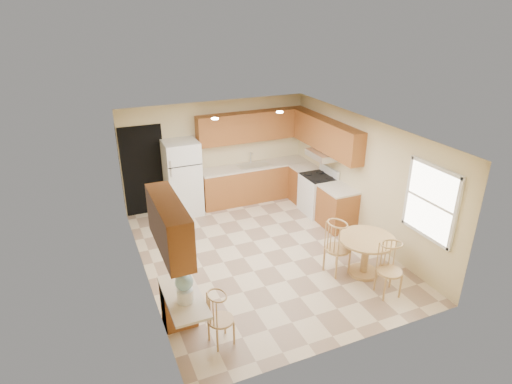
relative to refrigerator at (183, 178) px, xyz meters
name	(u,v)px	position (x,y,z in m)	size (l,w,h in m)	color
floor	(263,253)	(0.95, -2.40, -0.87)	(5.50, 5.50, 0.00)	beige
ceiling	(264,130)	(0.95, -2.40, 1.63)	(4.50, 5.50, 0.02)	white
wall_back	(217,153)	(0.95, 0.35, 0.38)	(4.50, 0.02, 2.50)	beige
wall_front	(349,274)	(0.95, -5.15, 0.38)	(4.50, 0.02, 2.50)	beige
wall_left	(141,217)	(-1.30, -2.40, 0.38)	(0.02, 5.50, 2.50)	beige
wall_right	(363,178)	(3.20, -2.40, 0.38)	(0.02, 5.50, 2.50)	beige
doorway	(144,171)	(-0.80, 0.34, 0.18)	(0.90, 0.02, 2.10)	black
base_cab_back	(255,183)	(1.83, 0.05, -0.44)	(2.75, 0.60, 0.87)	#9E5A28
counter_back	(255,166)	(1.83, 0.05, 0.02)	(2.75, 0.63, 0.04)	beige
base_cab_right_a	(304,185)	(2.90, -0.54, -0.44)	(0.60, 0.59, 0.87)	#9E5A28
counter_right_a	(305,167)	(2.90, -0.54, 0.02)	(0.63, 0.59, 0.04)	beige
base_cab_right_b	(337,208)	(2.90, -2.00, -0.44)	(0.60, 0.80, 0.87)	#9E5A28
counter_right_b	(339,189)	(2.90, -2.00, 0.02)	(0.63, 0.80, 0.04)	beige
upper_cab_back	(253,126)	(1.83, 0.19, 0.98)	(2.75, 0.33, 0.70)	#9E5A28
upper_cab_right	(327,135)	(3.04, -1.19, 0.98)	(0.33, 2.42, 0.70)	#9E5A28
upper_cab_left	(169,225)	(-1.13, -4.00, 0.98)	(0.33, 1.40, 0.70)	#9E5A28
sink	(254,165)	(1.80, 0.05, 0.04)	(0.78, 0.44, 0.01)	silver
range_hood	(323,155)	(2.95, -1.22, 0.55)	(0.50, 0.76, 0.14)	silver
desk_pedestal	(179,303)	(-1.05, -3.72, -0.51)	(0.48, 0.42, 0.72)	#9E5A28
desk_top	(183,296)	(-1.05, -4.10, -0.12)	(0.50, 1.20, 0.04)	beige
window	(431,202)	(3.18, -4.25, 0.63)	(0.06, 1.12, 1.30)	white
can_light_a	(215,119)	(0.45, -1.20, 1.61)	(0.14, 0.14, 0.02)	white
can_light_b	(280,112)	(1.85, -1.20, 1.61)	(0.14, 0.14, 0.02)	white
refrigerator	(183,178)	(0.00, 0.00, 0.00)	(0.77, 0.75, 1.75)	white
stove	(318,194)	(2.88, -1.22, -0.40)	(0.65, 0.76, 1.09)	white
dining_table	(366,251)	(2.35, -3.76, -0.39)	(1.00, 1.00, 0.74)	tan
chair_table_a	(341,245)	(1.92, -3.61, -0.25)	(0.45, 0.58, 1.02)	tan
chair_table_b	(394,268)	(2.35, -4.50, -0.30)	(0.42, 0.42, 0.94)	tan
chair_desk	(222,317)	(-0.60, -4.46, -0.36)	(0.37, 0.49, 0.85)	tan
water_crock	(185,287)	(-1.05, -4.24, 0.13)	(0.25, 0.25, 0.51)	white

